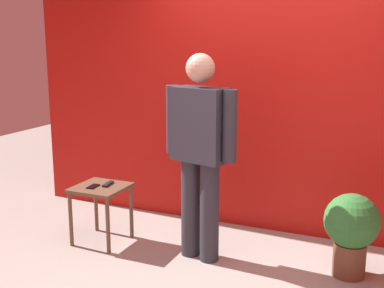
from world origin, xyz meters
The scene contains 6 objects.
back_wall_red centered at (0.00, 1.43, 1.66)m, with size 5.24×0.12×3.31m, color red.
standing_person centered at (-0.34, 0.51, 0.99)m, with size 0.70×0.33×1.77m.
side_table centered at (-1.32, 0.45, 0.45)m, with size 0.46×0.46×0.54m.
cell_phone centered at (-1.37, 0.40, 0.55)m, with size 0.07×0.14×0.01m, color black.
tv_remote centered at (-1.28, 0.51, 0.55)m, with size 0.04×0.17×0.02m, color black.
potted_plant centered at (0.90, 0.68, 0.41)m, with size 0.44×0.44×0.69m.
Camera 1 is at (1.24, -3.24, 1.90)m, focal length 46.49 mm.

